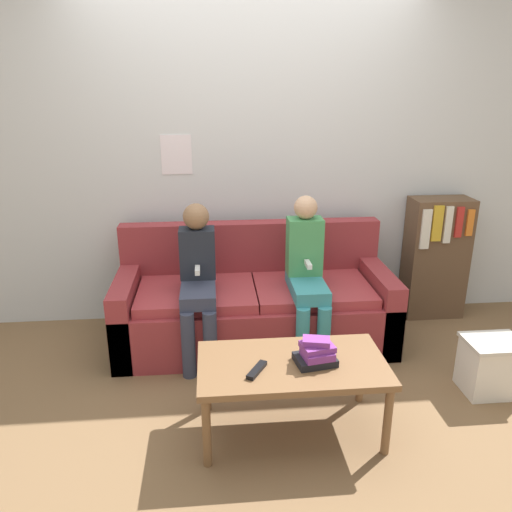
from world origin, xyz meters
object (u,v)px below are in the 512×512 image
object	(u,v)px
bookshelf	(435,257)
storage_box	(491,366)
person_left	(198,276)
tv_remote	(257,370)
person_right	(307,271)
coffee_table	(292,370)
couch	(254,305)

from	to	relation	value
bookshelf	storage_box	bearing A→B (deg)	-95.34
storage_box	bookshelf	bearing A→B (deg)	84.66
person_left	tv_remote	size ratio (longest dim) A/B	6.36
person_right	bookshelf	world-z (taller)	person_right
coffee_table	tv_remote	bearing A→B (deg)	-158.21
couch	tv_remote	distance (m)	1.14
tv_remote	coffee_table	bearing A→B (deg)	52.47
couch	person_left	world-z (taller)	person_left
bookshelf	storage_box	size ratio (longest dim) A/B	2.79
coffee_table	person_right	bearing A→B (deg)	74.58
person_left	tv_remote	world-z (taller)	person_left
person_right	storage_box	bearing A→B (deg)	-30.54
coffee_table	storage_box	bearing A→B (deg)	11.12
person_right	storage_box	distance (m)	1.28
couch	tv_remote	xyz separation A→B (m)	(-0.09, -1.13, 0.16)
person_left	storage_box	distance (m)	1.93
bookshelf	coffee_table	bearing A→B (deg)	-135.58
couch	bookshelf	xyz separation A→B (m)	(1.49, 0.30, 0.21)
person_right	storage_box	world-z (taller)	person_right
couch	person_right	distance (m)	0.51
tv_remote	storage_box	world-z (taller)	tv_remote
couch	coffee_table	world-z (taller)	couch
tv_remote	storage_box	size ratio (longest dim) A/B	0.48
coffee_table	bookshelf	bearing A→B (deg)	44.42
person_right	tv_remote	size ratio (longest dim) A/B	6.59
coffee_table	bookshelf	size ratio (longest dim) A/B	1.02
couch	tv_remote	world-z (taller)	couch
person_left	bookshelf	world-z (taller)	person_left
couch	person_left	size ratio (longest dim) A/B	1.84
tv_remote	person_right	bearing A→B (deg)	96.02
couch	coffee_table	distance (m)	1.06
couch	person_left	xyz separation A→B (m)	(-0.40, -0.19, 0.32)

